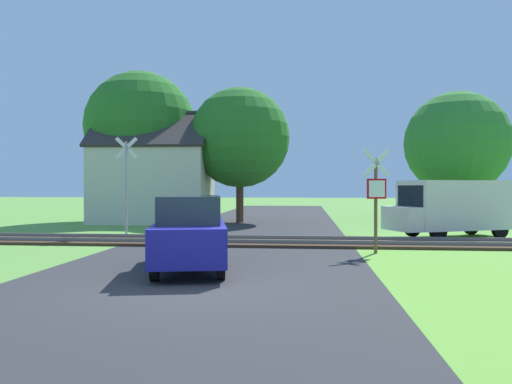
# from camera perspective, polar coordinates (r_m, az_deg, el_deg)

# --- Properties ---
(ground_plane) EXTENTS (160.00, 160.00, 0.00)m
(ground_plane) POSITION_cam_1_polar(r_m,az_deg,el_deg) (10.27, -7.68, -10.63)
(ground_plane) COLOR #5B933D
(road_asphalt) EXTENTS (7.85, 80.00, 0.01)m
(road_asphalt) POSITION_cam_1_polar(r_m,az_deg,el_deg) (12.19, -5.48, -8.82)
(road_asphalt) COLOR #2D2D30
(road_asphalt) RESTS_ON ground
(rail_track) EXTENTS (60.00, 2.60, 0.22)m
(rail_track) POSITION_cam_1_polar(r_m,az_deg,el_deg) (17.64, -1.95, -5.70)
(rail_track) COLOR #422D1E
(rail_track) RESTS_ON ground
(stop_sign_near) EXTENTS (0.86, 0.23, 3.15)m
(stop_sign_near) POSITION_cam_1_polar(r_m,az_deg,el_deg) (15.30, 13.57, -0.17)
(stop_sign_near) COLOR brown
(stop_sign_near) RESTS_ON ground
(crossing_sign_far) EXTENTS (0.87, 0.20, 3.96)m
(crossing_sign_far) POSITION_cam_1_polar(r_m,az_deg,el_deg) (20.25, -14.61, 1.35)
(crossing_sign_far) COLOR #9E9EA5
(crossing_sign_far) RESTS_ON ground
(house) EXTENTS (6.63, 5.87, 6.25)m
(house) POSITION_cam_1_polar(r_m,az_deg,el_deg) (28.70, -11.49, 1.12)
(house) COLOR beige
(house) RESTS_ON ground
(tree_far) EXTENTS (6.47, 6.47, 7.97)m
(tree_far) POSITION_cam_1_polar(r_m,az_deg,el_deg) (33.89, 21.97, 5.19)
(tree_far) COLOR #513823
(tree_far) RESTS_ON ground
(tree_left) EXTENTS (6.44, 6.44, 8.70)m
(tree_left) POSITION_cam_1_polar(r_m,az_deg,el_deg) (30.12, -13.06, 7.24)
(tree_left) COLOR #513823
(tree_left) RESTS_ON ground
(tree_center) EXTENTS (5.56, 5.56, 7.51)m
(tree_center) POSITION_cam_1_polar(r_m,az_deg,el_deg) (27.93, -1.87, 6.21)
(tree_center) COLOR #513823
(tree_center) RESTS_ON ground
(mail_truck) EXTENTS (5.23, 3.67, 2.24)m
(mail_truck) POSITION_cam_1_polar(r_m,az_deg,el_deg) (20.96, 21.50, -1.51)
(mail_truck) COLOR silver
(mail_truck) RESTS_ON ground
(parked_car) EXTENTS (2.40, 4.25, 1.78)m
(parked_car) POSITION_cam_1_polar(r_m,az_deg,el_deg) (12.07, -7.57, -4.65)
(parked_car) COLOR navy
(parked_car) RESTS_ON ground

